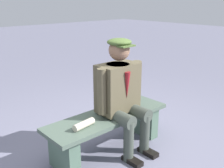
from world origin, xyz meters
name	(u,v)px	position (x,y,z in m)	size (l,w,h in m)	color
ground_plane	(108,150)	(0.00, 0.00, 0.00)	(30.00, 30.00, 0.00)	slate
bench	(108,127)	(0.00, 0.00, 0.29)	(1.48, 0.47, 0.44)	#4B5D4F
seated_man	(121,91)	(-0.14, 0.06, 0.71)	(0.63, 0.63, 1.28)	brown
rolled_magazine	(84,124)	(0.38, 0.07, 0.47)	(0.07, 0.07, 0.25)	beige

